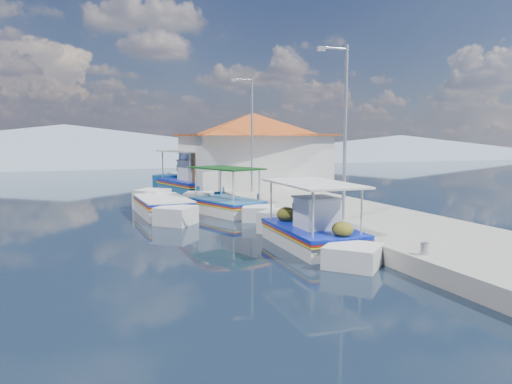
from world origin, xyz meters
name	(u,v)px	position (x,y,z in m)	size (l,w,h in m)	color
ground	(239,260)	(0.00, 0.00, 0.00)	(160.00, 160.00, 0.00)	black
quay	(320,209)	(5.90, 6.00, 0.25)	(5.00, 44.00, 0.50)	gray
bollards	(284,205)	(3.80, 5.25, 0.65)	(0.20, 17.20, 0.30)	#A5A8AD
main_caique	(311,233)	(2.63, 0.69, 0.43)	(2.13, 6.78, 2.23)	silver
caique_green_canopy	(227,206)	(2.14, 7.71, 0.34)	(3.13, 5.81, 2.30)	silver
caique_blue_hull	(163,208)	(-0.60, 8.35, 0.32)	(2.09, 6.60, 1.17)	silver
caique_far	(190,185)	(2.44, 15.98, 0.54)	(3.65, 8.05, 2.90)	#195A96
harbor_building	(253,148)	(6.20, 15.00, 2.78)	(10.49, 10.49, 4.40)	white
lamp_post_near	(343,124)	(4.51, 2.00, 3.85)	(1.21, 0.14, 6.00)	#A5A8AD
lamp_post_far	(250,129)	(4.51, 11.00, 3.85)	(1.21, 0.14, 6.00)	#A5A8AD
mountain_ridge	(152,147)	(6.54, 56.00, 2.04)	(171.40, 96.00, 5.50)	slate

